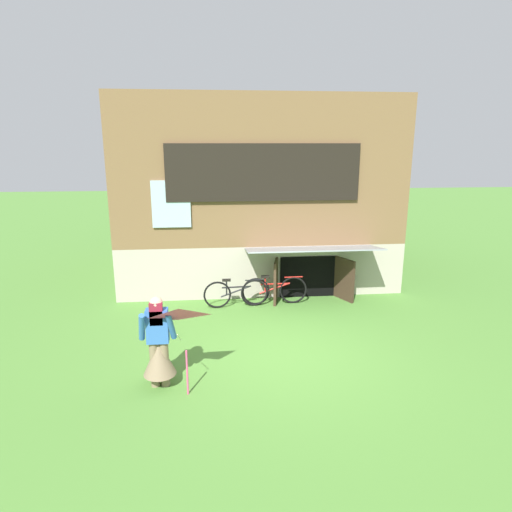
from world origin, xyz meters
name	(u,v)px	position (x,y,z in m)	size (l,w,h in m)	color
ground_plane	(281,352)	(0.00, 0.00, 0.00)	(60.00, 60.00, 0.00)	#4C7F33
log_house	(253,189)	(0.00, 5.60, 2.47)	(7.23, 6.33, 4.94)	#ADA393
person	(159,349)	(-2.11, -0.98, 0.63)	(0.60, 0.52, 1.51)	#7F6B51
kite	(180,332)	(-1.72, -1.51, 1.15)	(0.83, 0.92, 1.37)	#E54C7F
bicycle_red	(275,290)	(0.23, 2.54, 0.35)	(1.58, 0.08, 0.72)	black
bicycle_black	(236,293)	(-0.71, 2.43, 0.34)	(1.54, 0.15, 0.70)	black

